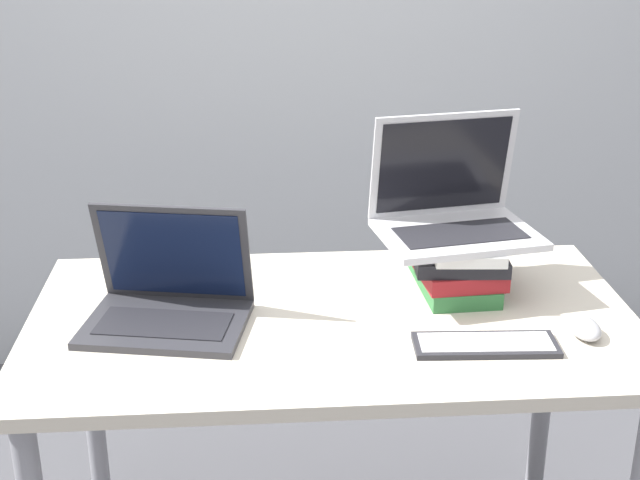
{
  "coord_description": "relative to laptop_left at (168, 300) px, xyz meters",
  "views": [
    {
      "loc": [
        -0.15,
        -1.38,
        1.6
      ],
      "look_at": [
        -0.03,
        0.36,
        0.9
      ],
      "focal_mm": 50.0,
      "sensor_mm": 36.0,
      "label": 1
    }
  ],
  "objects": [
    {
      "name": "laptop_on_books",
      "position": [
        0.64,
        0.14,
        0.14
      ],
      "size": [
        0.38,
        0.31,
        0.27
      ],
      "color": "silver",
      "rests_on": "book_stack"
    },
    {
      "name": "wireless_keyboard",
      "position": [
        0.65,
        -0.17,
        -0.04
      ],
      "size": [
        0.3,
        0.12,
        0.01
      ],
      "color": "#28282D",
      "rests_on": "desk"
    },
    {
      "name": "book_stack",
      "position": [
        0.65,
        0.12,
        0.02
      ],
      "size": [
        0.22,
        0.29,
        0.13
      ],
      "color": "#33753D",
      "rests_on": "desk"
    },
    {
      "name": "desk",
      "position": [
        0.35,
        0.0,
        -0.14
      ],
      "size": [
        1.33,
        0.73,
        0.72
      ],
      "color": "beige",
      "rests_on": "ground_plane"
    },
    {
      "name": "laptop_left",
      "position": [
        0.0,
        0.0,
        0.0
      ],
      "size": [
        0.38,
        0.31,
        0.25
      ],
      "color": "#333338",
      "rests_on": "desk"
    },
    {
      "name": "mouse",
      "position": [
        0.87,
        -0.13,
        -0.03
      ],
      "size": [
        0.06,
        0.11,
        0.04
      ],
      "color": "#B2B2B7",
      "rests_on": "desk"
    }
  ]
}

